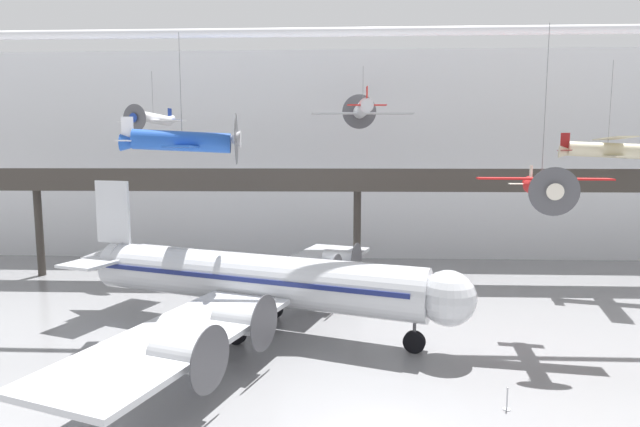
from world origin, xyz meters
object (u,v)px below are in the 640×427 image
object	(u,v)px
suspended_plane_blue_trainer	(182,142)
suspended_plane_white_twin	(153,119)
stanchion_barrier	(507,403)
suspended_plane_cream_biplane	(608,150)
suspended_plane_red_highwing	(541,186)
airliner_silver_main	(251,279)
suspended_plane_silver_racer	(363,109)

from	to	relation	value
suspended_plane_blue_trainer	suspended_plane_white_twin	bearing A→B (deg)	108.11
suspended_plane_white_twin	stanchion_barrier	distance (m)	38.34
suspended_plane_cream_biplane	suspended_plane_red_highwing	distance (m)	16.10
suspended_plane_white_twin	stanchion_barrier	size ratio (longest dim) A/B	6.44
suspended_plane_cream_biplane	stanchion_barrier	bearing A→B (deg)	-109.65
airliner_silver_main	suspended_plane_cream_biplane	xyz separation A→B (m)	(27.91, 10.55, 8.54)
suspended_plane_cream_biplane	suspended_plane_white_twin	bearing A→B (deg)	-170.96
suspended_plane_red_highwing	suspended_plane_blue_trainer	bearing A→B (deg)	-87.06
suspended_plane_blue_trainer	suspended_plane_cream_biplane	xyz separation A→B (m)	(32.23, 10.38, -0.43)
suspended_plane_red_highwing	suspended_plane_white_twin	distance (m)	34.30
suspended_plane_white_twin	suspended_plane_cream_biplane	bearing A→B (deg)	101.09
suspended_plane_blue_trainer	suspended_plane_red_highwing	size ratio (longest dim) A/B	0.87
suspended_plane_red_highwing	airliner_silver_main	bearing A→B (deg)	-87.73
suspended_plane_cream_biplane	stanchion_barrier	world-z (taller)	suspended_plane_cream_biplane
suspended_plane_red_highwing	suspended_plane_silver_racer	bearing A→B (deg)	-137.98
suspended_plane_silver_racer	stanchion_barrier	distance (m)	28.07
airliner_silver_main	suspended_plane_white_twin	distance (m)	22.22
airliner_silver_main	stanchion_barrier	size ratio (longest dim) A/B	30.25
suspended_plane_blue_trainer	suspended_plane_red_highwing	bearing A→B (deg)	-13.33
suspended_plane_blue_trainer	suspended_plane_silver_racer	size ratio (longest dim) A/B	1.03
suspended_plane_blue_trainer	suspended_plane_white_twin	world-z (taller)	suspended_plane_white_twin
suspended_plane_white_twin	airliner_silver_main	bearing A→B (deg)	55.46
suspended_plane_cream_biplane	stanchion_barrier	size ratio (longest dim) A/B	8.26
suspended_plane_red_highwing	suspended_plane_white_twin	world-z (taller)	suspended_plane_white_twin
airliner_silver_main	suspended_plane_cream_biplane	world-z (taller)	suspended_plane_cream_biplane
suspended_plane_blue_trainer	suspended_plane_silver_racer	bearing A→B (deg)	38.14
stanchion_barrier	suspended_plane_cream_biplane	bearing A→B (deg)	54.89
suspended_plane_cream_biplane	suspended_plane_blue_trainer	bearing A→B (deg)	-146.69
suspended_plane_silver_racer	stanchion_barrier	xyz separation A→B (m)	(5.69, -22.90, -15.20)
suspended_plane_blue_trainer	suspended_plane_silver_racer	world-z (taller)	suspended_plane_silver_racer
airliner_silver_main	suspended_plane_cream_biplane	size ratio (longest dim) A/B	3.66
stanchion_barrier	suspended_plane_white_twin	bearing A→B (deg)	135.30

